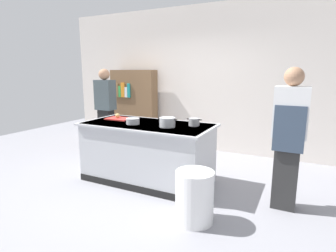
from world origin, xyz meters
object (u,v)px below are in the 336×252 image
at_px(trash_bin, 194,197).
at_px(person_guest, 106,109).
at_px(mixing_bowl, 133,121).
at_px(bookshelf, 134,107).
at_px(stock_pot, 167,122).
at_px(onion, 117,116).
at_px(person_chef, 289,136).
at_px(sauce_pan, 194,122).

height_order(trash_bin, person_guest, person_guest).
bearing_deg(mixing_bowl, bookshelf, 123.37).
bearing_deg(stock_pot, onion, 168.70).
bearing_deg(stock_pot, person_chef, 3.58).
bearing_deg(trash_bin, mixing_bowl, 152.12).
relative_size(stock_pot, person_guest, 0.17).
distance_m(onion, person_chef, 2.59).
bearing_deg(trash_bin, person_chef, 42.57).
distance_m(person_guest, bookshelf, 0.89).
bearing_deg(onion, person_guest, 138.45).
xyz_separation_m(trash_bin, person_chef, (0.87, 0.80, 0.62)).
relative_size(mixing_bowl, person_chef, 0.12).
xyz_separation_m(stock_pot, person_guest, (-1.92, 1.01, -0.06)).
bearing_deg(mixing_bowl, person_guest, 142.61).
relative_size(sauce_pan, person_guest, 0.13).
bearing_deg(stock_pot, trash_bin, -45.30).
height_order(mixing_bowl, bookshelf, bookshelf).
bearing_deg(trash_bin, bookshelf, 134.22).
height_order(person_chef, person_guest, same).
relative_size(onion, stock_pot, 0.26).
bearing_deg(person_chef, person_guest, 77.20).
xyz_separation_m(sauce_pan, trash_bin, (0.39, -0.95, -0.66)).
bearing_deg(sauce_pan, stock_pot, -141.02).
bearing_deg(person_guest, sauce_pan, 89.85).
distance_m(onion, person_guest, 1.21).
relative_size(person_chef, bookshelf, 1.01).
height_order(person_chef, bookshelf, person_chef).
bearing_deg(person_chef, trash_bin, 134.33).
xyz_separation_m(sauce_pan, person_guest, (-2.23, 0.76, -0.04)).
xyz_separation_m(onion, bookshelf, (-0.80, 1.68, -0.10)).
relative_size(trash_bin, person_chef, 0.35).
distance_m(sauce_pan, bookshelf, 2.68).
bearing_deg(sauce_pan, person_chef, -6.76).
distance_m(onion, mixing_bowl, 0.53).
xyz_separation_m(person_chef, bookshelf, (-3.39, 1.78, -0.06)).
bearing_deg(mixing_bowl, sauce_pan, 18.67).
height_order(person_guest, bookshelf, person_guest).
bearing_deg(bookshelf, sauce_pan, -37.55).
bearing_deg(stock_pot, bookshelf, 134.05).
relative_size(stock_pot, bookshelf, 0.17).
xyz_separation_m(onion, person_guest, (-0.90, 0.80, -0.05)).
bearing_deg(sauce_pan, bookshelf, 142.45).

